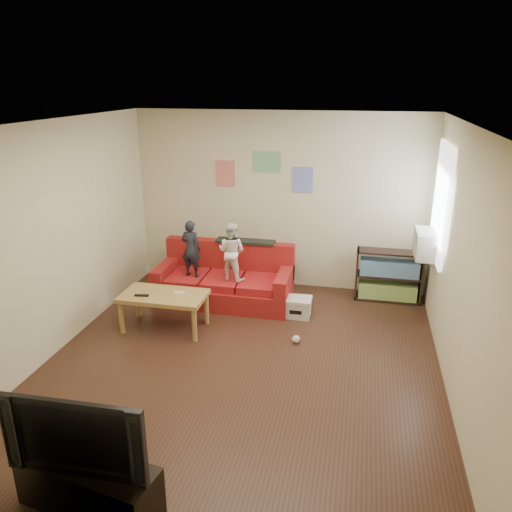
% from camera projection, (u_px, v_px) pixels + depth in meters
% --- Properties ---
extents(room_shell, '(4.52, 5.02, 2.72)m').
position_uv_depth(room_shell, '(240.00, 254.00, 5.34)').
color(room_shell, '#3E2418').
rests_on(room_shell, ground).
extents(sofa, '(1.96, 0.90, 0.86)m').
position_uv_depth(sofa, '(225.00, 282.00, 7.38)').
color(sofa, maroon).
rests_on(sofa, ground).
extents(child_a, '(0.33, 0.24, 0.84)m').
position_uv_depth(child_a, '(191.00, 249.00, 7.13)').
color(child_a, black).
rests_on(child_a, sofa).
extents(child_b, '(0.47, 0.41, 0.84)m').
position_uv_depth(child_b, '(232.00, 251.00, 7.01)').
color(child_b, white).
rests_on(child_b, sofa).
extents(coffee_table, '(1.09, 0.60, 0.49)m').
position_uv_depth(coffee_table, '(164.00, 299.00, 6.48)').
color(coffee_table, '#A48343').
rests_on(coffee_table, ground).
extents(remote, '(0.19, 0.07, 0.02)m').
position_uv_depth(remote, '(142.00, 295.00, 6.39)').
color(remote, black).
rests_on(remote, coffee_table).
extents(game_controller, '(0.14, 0.05, 0.03)m').
position_uv_depth(game_controller, '(179.00, 293.00, 6.46)').
color(game_controller, white).
rests_on(game_controller, coffee_table).
extents(bookshelf, '(0.96, 0.29, 0.76)m').
position_uv_depth(bookshelf, '(388.00, 278.00, 7.37)').
color(bookshelf, black).
rests_on(bookshelf, ground).
extents(window, '(0.04, 1.08, 1.48)m').
position_uv_depth(window, '(441.00, 203.00, 6.32)').
color(window, white).
rests_on(window, room_shell).
extents(ac_unit, '(0.28, 0.55, 0.35)m').
position_uv_depth(ac_unit, '(426.00, 244.00, 6.53)').
color(ac_unit, '#B7B2A3').
rests_on(ac_unit, window).
extents(artwork_left, '(0.30, 0.01, 0.40)m').
position_uv_depth(artwork_left, '(225.00, 174.00, 7.66)').
color(artwork_left, '#D87266').
rests_on(artwork_left, room_shell).
extents(artwork_center, '(0.42, 0.01, 0.32)m').
position_uv_depth(artwork_center, '(267.00, 162.00, 7.47)').
color(artwork_center, '#72B27F').
rests_on(artwork_center, room_shell).
extents(artwork_right, '(0.30, 0.01, 0.38)m').
position_uv_depth(artwork_right, '(303.00, 180.00, 7.44)').
color(artwork_right, '#727FCC').
rests_on(artwork_right, room_shell).
extents(file_box, '(0.39, 0.30, 0.27)m').
position_uv_depth(file_box, '(297.00, 307.00, 6.91)').
color(file_box, silver).
rests_on(file_box, ground).
extents(tv_stand, '(1.16, 0.56, 0.42)m').
position_uv_depth(tv_stand, '(89.00, 486.00, 3.77)').
color(tv_stand, black).
rests_on(tv_stand, ground).
extents(television, '(1.08, 0.17, 0.62)m').
position_uv_depth(television, '(81.00, 429.00, 3.60)').
color(television, black).
rests_on(television, tv_stand).
extents(tissue, '(0.10, 0.10, 0.10)m').
position_uv_depth(tissue, '(296.00, 339.00, 6.23)').
color(tissue, beige).
rests_on(tissue, ground).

